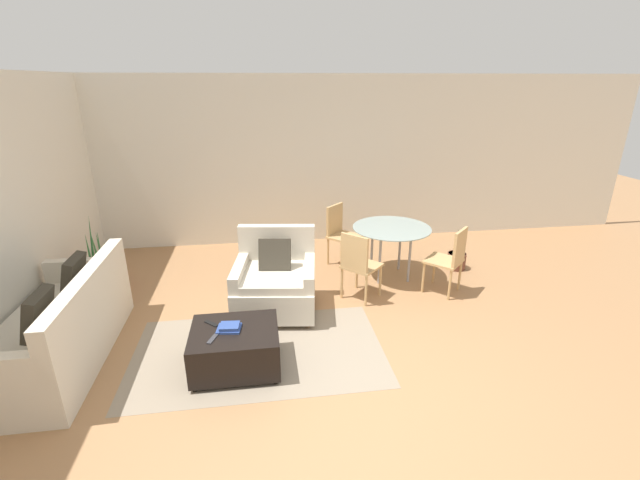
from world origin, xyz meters
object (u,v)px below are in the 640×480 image
(tv_remote_primary, at_px, (211,323))
(dining_chair_near_left, at_px, (358,262))
(dining_chair_far_left, at_px, (340,230))
(tv_remote_secondary, at_px, (213,339))
(potted_plant_small, at_px, (457,259))
(armchair, at_px, (275,282))
(couch, at_px, (60,332))
(potted_plant, at_px, (101,275))
(book_stack, at_px, (229,327))
(dining_chair_near_right, at_px, (451,257))
(ottoman, at_px, (235,347))
(dining_table, at_px, (391,233))

(tv_remote_primary, distance_m, dining_chair_near_left, 2.01)
(tv_remote_primary, distance_m, dining_chair_far_left, 2.85)
(tv_remote_secondary, height_order, potted_plant_small, potted_plant_small)
(armchair, distance_m, potted_plant_small, 2.85)
(couch, bearing_deg, tv_remote_secondary, -18.97)
(couch, distance_m, potted_plant, 1.58)
(book_stack, bearing_deg, dining_chair_near_right, 23.46)
(tv_remote_secondary, xyz_separation_m, potted_plant, (-1.66, 2.09, -0.23))
(dining_chair_far_left, bearing_deg, tv_remote_secondary, -123.24)
(dining_chair_far_left, bearing_deg, ottoman, -121.54)
(dining_chair_near_left, distance_m, dining_chair_near_right, 1.22)
(ottoman, relative_size, dining_chair_near_right, 0.92)
(armchair, relative_size, dining_chair_near_right, 1.18)
(dining_chair_far_left, bearing_deg, book_stack, -122.36)
(couch, relative_size, dining_chair_far_left, 2.23)
(dining_table, xyz_separation_m, dining_chair_near_left, (-0.61, -0.61, -0.14))
(book_stack, bearing_deg, dining_table, 40.13)
(couch, relative_size, potted_plant, 1.95)
(book_stack, relative_size, potted_plant_small, 0.37)
(book_stack, height_order, dining_chair_far_left, dining_chair_far_left)
(dining_table, relative_size, dining_chair_near_right, 1.20)
(dining_table, height_order, dining_chair_near_right, dining_chair_near_right)
(potted_plant, distance_m, potted_plant_small, 5.01)
(armchair, xyz_separation_m, potted_plant, (-2.28, 0.86, -0.16))
(armchair, distance_m, dining_chair_far_left, 1.68)
(armchair, height_order, dining_chair_near_right, armchair)
(dining_chair_near_left, bearing_deg, potted_plant_small, 23.35)
(armchair, bearing_deg, potted_plant, 159.34)
(dining_chair_near_left, xyz_separation_m, dining_chair_far_left, (0.00, 1.22, 0.00))
(potted_plant_small, bearing_deg, dining_chair_near_left, -156.65)
(tv_remote_primary, relative_size, potted_plant, 0.15)
(dining_table, xyz_separation_m, dining_chair_far_left, (-0.61, 0.61, -0.14))
(couch, relative_size, potted_plant_small, 3.11)
(dining_chair_near_left, bearing_deg, tv_remote_primary, -148.12)
(ottoman, relative_size, dining_table, 0.77)
(ottoman, relative_size, dining_chair_near_left, 0.92)
(couch, xyz_separation_m, dining_table, (3.81, 1.41, 0.34))
(armchair, relative_size, book_stack, 4.40)
(ottoman, height_order, tv_remote_secondary, tv_remote_secondary)
(dining_chair_near_left, bearing_deg, dining_table, 45.00)
(dining_chair_near_right, distance_m, potted_plant_small, 0.93)
(tv_remote_secondary, xyz_separation_m, dining_chair_near_right, (2.89, 1.33, 0.09))
(armchair, height_order, dining_chair_far_left, armchair)
(dining_chair_near_left, bearing_deg, armchair, -174.64)
(tv_remote_secondary, height_order, dining_chair_near_left, dining_chair_near_left)
(tv_remote_primary, bearing_deg, dining_chair_near_left, 31.88)
(tv_remote_primary, distance_m, potted_plant, 2.45)
(couch, height_order, dining_table, couch)
(ottoman, xyz_separation_m, dining_table, (2.09, 1.81, 0.42))
(tv_remote_primary, height_order, dining_chair_near_left, dining_chair_near_left)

